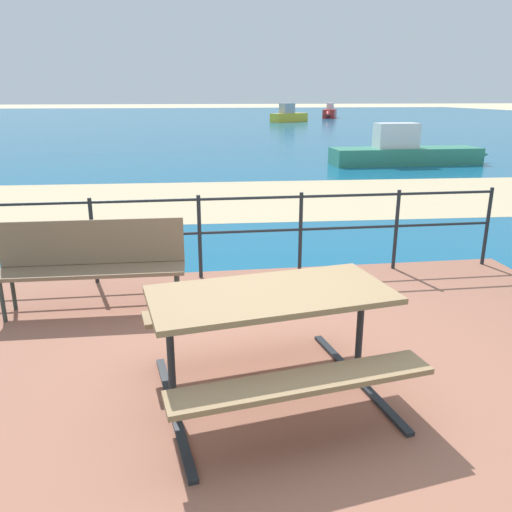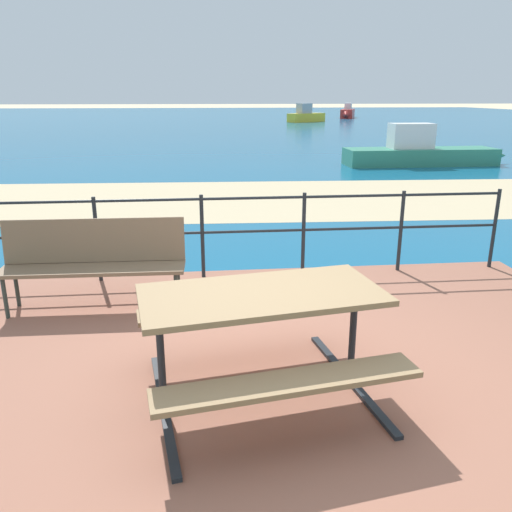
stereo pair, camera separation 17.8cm
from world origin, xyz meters
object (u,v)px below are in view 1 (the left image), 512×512
at_px(boat_near, 290,116).
at_px(boat_far, 406,152).
at_px(boat_mid, 330,113).
at_px(picnic_table, 271,318).
at_px(park_bench, 93,258).

distance_m(boat_near, boat_far, 26.35).
xyz_separation_m(boat_near, boat_mid, (5.22, 6.75, -0.02)).
distance_m(picnic_table, boat_mid, 47.28).
xyz_separation_m(picnic_table, boat_near, (8.06, 38.63, -0.17)).
distance_m(picnic_table, boat_far, 13.89).
height_order(park_bench, boat_mid, boat_mid).
bearing_deg(picnic_table, park_bench, 119.64).
bearing_deg(park_bench, boat_mid, 72.51).
relative_size(boat_near, boat_mid, 0.79).
relative_size(picnic_table, park_bench, 1.03).
bearing_deg(park_bench, picnic_table, -49.64).
bearing_deg(park_bench, boat_far, 54.57).
relative_size(boat_mid, boat_far, 0.88).
distance_m(picnic_table, park_bench, 2.31).
bearing_deg(picnic_table, boat_mid, 64.16).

